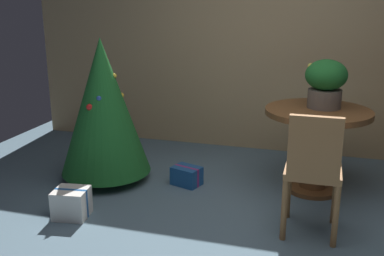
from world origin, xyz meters
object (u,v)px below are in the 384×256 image
at_px(holiday_tree, 103,106).
at_px(gift_box_cream, 72,203).
at_px(flower_vase, 326,82).
at_px(round_dining_table, 316,137).
at_px(wooden_chair_near, 313,168).
at_px(gift_box_blue, 187,176).

bearing_deg(holiday_tree, gift_box_cream, -83.40).
xyz_separation_m(flower_vase, holiday_tree, (-2.00, -0.38, -0.27)).
height_order(round_dining_table, wooden_chair_near, wooden_chair_near).
distance_m(gift_box_cream, gift_box_blue, 1.14).
height_order(round_dining_table, gift_box_cream, round_dining_table).
relative_size(flower_vase, holiday_tree, 0.31).
height_order(round_dining_table, flower_vase, flower_vase).
relative_size(round_dining_table, gift_box_cream, 3.15).
distance_m(holiday_tree, gift_box_cream, 1.02).
distance_m(flower_vase, gift_box_blue, 1.55).
height_order(round_dining_table, gift_box_blue, round_dining_table).
xyz_separation_m(wooden_chair_near, gift_box_cream, (-1.87, -0.23, -0.43)).
distance_m(round_dining_table, gift_box_cream, 2.21).
height_order(holiday_tree, gift_box_blue, holiday_tree).
bearing_deg(round_dining_table, gift_box_blue, -169.62).
bearing_deg(gift_box_blue, wooden_chair_near, -29.88).
height_order(flower_vase, gift_box_cream, flower_vase).
distance_m(round_dining_table, wooden_chair_near, 0.88).
xyz_separation_m(round_dining_table, flower_vase, (0.04, 0.07, 0.49)).
relative_size(wooden_chair_near, gift_box_cream, 3.20).
distance_m(round_dining_table, flower_vase, 0.50).
bearing_deg(gift_box_cream, round_dining_table, 30.85).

